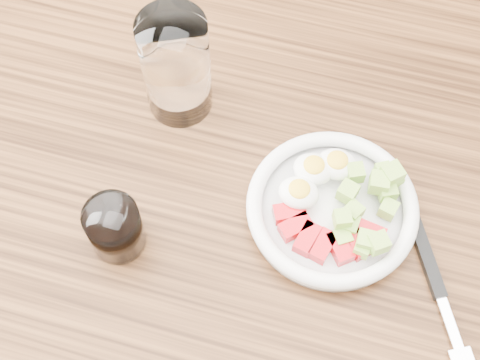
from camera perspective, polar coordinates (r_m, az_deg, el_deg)
name	(u,v)px	position (r m, az deg, el deg)	size (l,w,h in m)	color
ground	(243,347)	(1.55, 0.26, -14.10)	(4.00, 4.00, 0.00)	brown
dining_table	(245,232)	(0.91, 0.44, -4.47)	(1.50, 0.90, 0.77)	brown
bowl	(333,206)	(0.80, 7.91, -2.20)	(0.20, 0.20, 0.05)	white
fork	(434,279)	(0.80, 16.23, -8.09)	(0.12, 0.21, 0.01)	black
water_glass	(176,67)	(0.83, -5.48, 9.61)	(0.08, 0.08, 0.15)	white
coffee_glass	(115,228)	(0.77, -10.62, -4.07)	(0.06, 0.06, 0.07)	white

